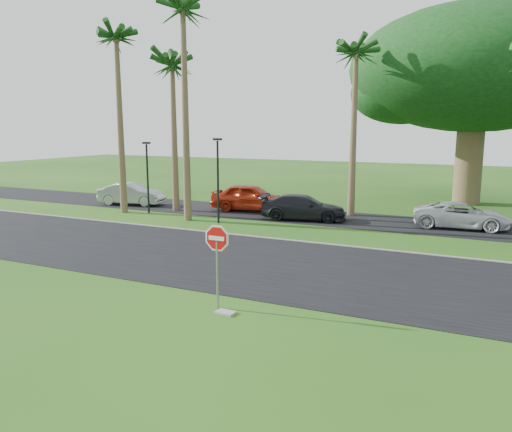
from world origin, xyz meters
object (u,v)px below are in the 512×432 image
object	(u,v)px
stop_sign_near	(217,249)
car_minivan	(461,216)
car_silver	(132,194)
car_red	(251,198)
car_dark	(303,208)

from	to	relation	value
stop_sign_near	car_minivan	bearing A→B (deg)	69.95
car_silver	car_red	distance (m)	8.49
car_silver	car_minivan	distance (m)	20.75
stop_sign_near	car_red	size ratio (longest dim) A/B	0.53
car_red	car_dark	size ratio (longest dim) A/B	1.03
car_red	car_dark	xyz separation A→B (m)	(4.01, -1.43, -0.15)
stop_sign_near	car_red	world-z (taller)	stop_sign_near
car_dark	stop_sign_near	bearing A→B (deg)	178.48
car_silver	car_dark	distance (m)	12.41
car_silver	car_red	world-z (taller)	car_red
car_dark	car_red	bearing A→B (deg)	58.59
car_red	car_dark	distance (m)	4.26
car_dark	car_minivan	xyz separation A→B (m)	(8.31, 1.29, -0.04)
car_minivan	car_red	bearing A→B (deg)	84.90
car_silver	car_minivan	size ratio (longest dim) A/B	0.93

